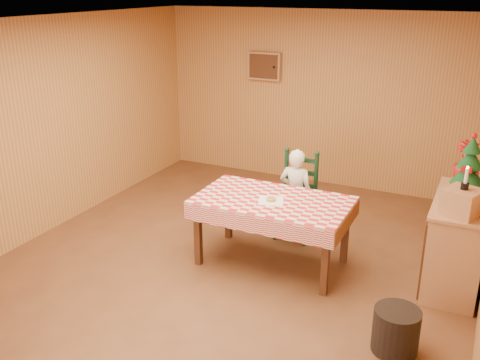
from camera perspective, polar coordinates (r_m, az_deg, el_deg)
name	(u,v)px	position (r m, az deg, el deg)	size (l,w,h in m)	color
ground	(232,266)	(5.99, -0.84, -9.17)	(6.00, 6.00, 0.00)	brown
cabin_walls	(253,94)	(5.80, 1.42, 9.18)	(5.10, 6.05, 2.65)	#B98143
dining_table	(273,206)	(5.76, 3.50, -2.81)	(1.66, 0.96, 0.77)	#4E2914
ladder_chair	(297,197)	(6.51, 6.10, -1.84)	(0.44, 0.40, 1.08)	black
seated_child	(296,194)	(6.44, 5.95, -1.52)	(0.41, 0.27, 1.12)	white
napkin	(271,201)	(5.68, 3.32, -2.21)	(0.26, 0.26, 0.00)	white
donut	(271,199)	(5.68, 3.33, -2.03)	(0.11, 0.11, 0.04)	gold
shelf_unit	(456,241)	(5.91, 22.07, -6.10)	(0.54, 1.24, 0.93)	tan
crate	(462,202)	(5.31, 22.62, -2.18)	(0.30, 0.30, 0.25)	tan
christmas_tree	(470,165)	(5.88, 23.30, 1.44)	(0.34, 0.34, 0.62)	#4E2914
flower_arrangement	(466,162)	(6.18, 22.94, 1.81)	(0.25, 0.25, 0.45)	#A40F10
candle_set	(465,183)	(5.25, 22.90, -0.26)	(0.07, 0.07, 0.22)	black
storage_bin	(396,330)	(4.85, 16.29, -15.15)	(0.39, 0.39, 0.39)	black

